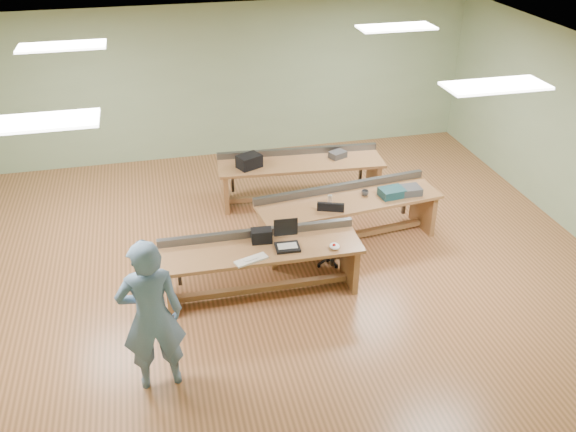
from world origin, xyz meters
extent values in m
plane|color=#A4663E|center=(0.00, 0.00, 0.00)|extent=(10.00, 10.00, 0.00)
plane|color=silver|center=(0.00, 0.00, 3.00)|extent=(10.00, 10.00, 0.00)
cube|color=#92AD83|center=(0.00, 4.00, 1.50)|extent=(10.00, 0.04, 3.00)
cube|color=#92AD83|center=(0.00, -4.00, 1.50)|extent=(10.00, 0.04, 3.00)
cube|color=#92AD83|center=(5.00, 0.00, 1.50)|extent=(0.04, 8.00, 3.00)
cube|color=white|center=(-2.50, -1.50, 2.97)|extent=(1.20, 0.50, 0.03)
cube|color=white|center=(-2.50, 1.50, 2.97)|extent=(1.20, 0.50, 0.03)
cube|color=white|center=(2.50, -1.50, 2.97)|extent=(1.20, 0.50, 0.03)
cube|color=white|center=(2.50, 1.50, 2.97)|extent=(1.20, 0.50, 0.03)
cube|color=#91613D|center=(-0.17, -0.87, 0.72)|extent=(2.71, 0.76, 0.05)
cube|color=#91613D|center=(-1.42, -0.86, 0.35)|extent=(0.09, 0.62, 0.70)
cube|color=#91613D|center=(1.08, -0.89, 0.35)|extent=(0.09, 0.62, 0.70)
cube|color=#91613D|center=(-0.17, -0.87, 0.10)|extent=(2.40, 0.14, 0.08)
cube|color=#505357|center=(-0.17, -0.55, 0.81)|extent=(2.70, 0.12, 0.11)
cube|color=#91613D|center=(1.40, 0.14, 0.72)|extent=(2.93, 1.10, 0.05)
cube|color=#91613D|center=(0.08, -0.02, 0.35)|extent=(0.16, 0.67, 0.70)
cube|color=#91613D|center=(2.72, 0.30, 0.35)|extent=(0.16, 0.67, 0.70)
cube|color=#91613D|center=(1.40, 0.14, 0.10)|extent=(2.55, 0.41, 0.08)
cube|color=#505357|center=(1.36, 0.48, 0.81)|extent=(2.85, 0.42, 0.11)
cube|color=#91613D|center=(1.02, 1.64, 0.72)|extent=(2.89, 0.97, 0.05)
cube|color=#91613D|center=(-0.30, 1.74, 0.35)|extent=(0.13, 0.66, 0.70)
cube|color=#91613D|center=(2.33, 1.54, 0.35)|extent=(0.13, 0.66, 0.70)
cube|color=#91613D|center=(1.02, 1.64, 0.10)|extent=(2.54, 0.29, 0.08)
cube|color=#505357|center=(1.04, 1.98, 0.81)|extent=(2.84, 0.29, 0.11)
imported|color=slate|center=(-1.64, -2.23, 0.96)|extent=(0.72, 0.50, 1.91)
cube|color=black|center=(0.17, -0.96, 0.77)|extent=(0.33, 0.28, 0.04)
cube|color=black|center=(0.18, -0.83, 1.00)|extent=(0.32, 0.03, 0.25)
cube|color=beige|center=(-0.35, -1.13, 0.76)|extent=(0.46, 0.28, 0.03)
ellipsoid|color=white|center=(0.78, -1.10, 0.78)|extent=(0.14, 0.16, 0.07)
cube|color=black|center=(-0.13, -0.71, 0.84)|extent=(0.29, 0.20, 0.19)
cylinder|color=black|center=(0.95, -0.31, 0.22)|extent=(0.06, 0.06, 0.44)
cube|color=black|center=(0.95, -0.31, 0.46)|extent=(0.54, 0.54, 0.06)
cube|color=black|center=(1.02, -0.12, 0.70)|extent=(0.39, 0.19, 0.38)
cylinder|color=black|center=(0.95, -0.31, 0.03)|extent=(0.61, 0.61, 0.06)
cube|color=#133940|center=(2.07, 0.11, 0.81)|extent=(0.40, 0.32, 0.13)
cube|color=#353538|center=(2.32, 0.13, 0.81)|extent=(0.43, 0.28, 0.12)
imported|color=#353538|center=(1.67, 0.23, 0.79)|extent=(0.12, 0.12, 0.09)
cylinder|color=silver|center=(1.08, 0.12, 0.81)|extent=(0.07, 0.07, 0.13)
cube|color=black|center=(0.12, 1.64, 0.86)|extent=(0.46, 0.41, 0.22)
cube|color=#353538|center=(1.69, 1.68, 0.81)|extent=(0.33, 0.30, 0.11)
camera|label=1|loc=(-1.39, -7.57, 5.16)|focal=38.00mm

